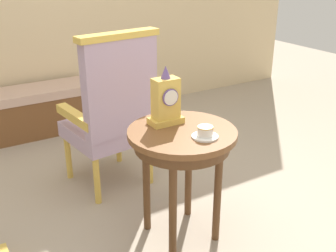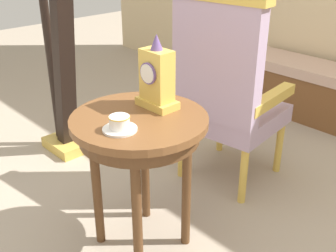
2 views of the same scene
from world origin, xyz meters
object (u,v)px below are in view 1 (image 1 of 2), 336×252
(mantel_clock, at_px, (166,101))
(armchair, at_px, (113,110))
(window_bench, at_px, (36,111))
(side_table, at_px, (182,145))
(teacup_left, at_px, (205,133))

(mantel_clock, distance_m, armchair, 0.64)
(mantel_clock, relative_size, window_bench, 0.32)
(armchair, xyz_separation_m, window_bench, (-0.24, 1.28, -0.37))
(side_table, relative_size, armchair, 0.60)
(side_table, height_order, mantel_clock, mantel_clock)
(armchair, bearing_deg, window_bench, 100.56)
(teacup_left, relative_size, window_bench, 0.14)
(side_table, relative_size, teacup_left, 4.82)
(teacup_left, xyz_separation_m, armchair, (-0.15, 0.86, -0.12))
(side_table, height_order, teacup_left, teacup_left)
(mantel_clock, xyz_separation_m, window_bench, (-0.31, 1.87, -0.60))
(armchair, bearing_deg, mantel_clock, -82.79)
(armchair, height_order, window_bench, armchair)
(side_table, bearing_deg, mantel_clock, 101.88)
(teacup_left, relative_size, mantel_clock, 0.42)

